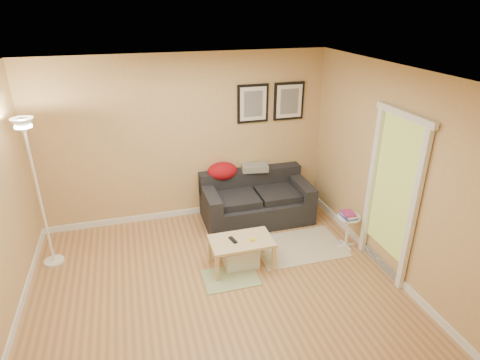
% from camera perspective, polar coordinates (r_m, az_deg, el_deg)
% --- Properties ---
extents(floor, '(4.50, 4.50, 0.00)m').
position_cam_1_polar(floor, '(5.14, -3.41, -15.28)').
color(floor, '#B6814E').
rests_on(floor, ground).
extents(ceiling, '(4.50, 4.50, 0.00)m').
position_cam_1_polar(ceiling, '(4.03, -4.34, 14.62)').
color(ceiling, white).
rests_on(ceiling, wall_back).
extents(wall_back, '(4.50, 0.00, 4.50)m').
position_cam_1_polar(wall_back, '(6.26, -7.80, 5.68)').
color(wall_back, tan).
rests_on(wall_back, ground).
extents(wall_front, '(4.50, 0.00, 4.50)m').
position_cam_1_polar(wall_front, '(2.84, 5.48, -19.70)').
color(wall_front, tan).
rests_on(wall_front, ground).
extents(wall_right, '(0.00, 4.00, 4.00)m').
position_cam_1_polar(wall_right, '(5.32, 20.55, 0.91)').
color(wall_right, tan).
rests_on(wall_right, ground).
extents(baseboard_back, '(4.50, 0.02, 0.10)m').
position_cam_1_polar(baseboard_back, '(6.75, -7.19, -4.46)').
color(baseboard_back, white).
rests_on(baseboard_back, ground).
extents(baseboard_left, '(0.02, 4.00, 0.10)m').
position_cam_1_polar(baseboard_left, '(5.25, -29.26, -17.33)').
color(baseboard_left, white).
rests_on(baseboard_left, ground).
extents(baseboard_right, '(0.02, 4.00, 0.10)m').
position_cam_1_polar(baseboard_right, '(5.90, 18.69, -10.32)').
color(baseboard_right, white).
rests_on(baseboard_right, ground).
extents(sofa, '(1.70, 0.90, 0.75)m').
position_cam_1_polar(sofa, '(6.41, 2.38, -2.63)').
color(sofa, black).
rests_on(sofa, ground).
extents(red_throw, '(0.48, 0.36, 0.28)m').
position_cam_1_polar(red_throw, '(6.41, -2.52, 1.28)').
color(red_throw, maroon).
rests_on(red_throw, sofa).
extents(plaid_throw, '(0.45, 0.32, 0.10)m').
position_cam_1_polar(plaid_throw, '(6.53, 2.10, 1.80)').
color(plaid_throw, tan).
rests_on(plaid_throw, sofa).
extents(framed_print_left, '(0.50, 0.04, 0.60)m').
position_cam_1_polar(framed_print_left, '(6.33, 1.84, 10.81)').
color(framed_print_left, black).
rests_on(framed_print_left, wall_back).
extents(framed_print_right, '(0.50, 0.04, 0.60)m').
position_cam_1_polar(framed_print_right, '(6.54, 6.95, 11.07)').
color(framed_print_right, black).
rests_on(framed_print_right, wall_back).
extents(area_rug, '(1.25, 0.85, 0.01)m').
position_cam_1_polar(area_rug, '(5.94, 8.39, -9.35)').
color(area_rug, beige).
rests_on(area_rug, ground).
extents(green_runner, '(0.70, 0.50, 0.01)m').
position_cam_1_polar(green_runner, '(5.31, -1.35, -13.70)').
color(green_runner, '#668C4C').
rests_on(green_runner, ground).
extents(coffee_table, '(0.90, 0.66, 0.41)m').
position_cam_1_polar(coffee_table, '(5.40, 0.18, -10.34)').
color(coffee_table, '#DAC385').
rests_on(coffee_table, ground).
extents(remote_control, '(0.09, 0.17, 0.02)m').
position_cam_1_polar(remote_control, '(5.27, -1.02, -8.52)').
color(remote_control, black).
rests_on(remote_control, coffee_table).
extents(tape_roll, '(0.07, 0.07, 0.03)m').
position_cam_1_polar(tape_roll, '(5.27, 1.73, -8.45)').
color(tape_roll, yellow).
rests_on(tape_roll, coffee_table).
extents(storage_bin, '(0.46, 0.34, 0.29)m').
position_cam_1_polar(storage_bin, '(5.46, 0.08, -10.69)').
color(storage_bin, white).
rests_on(storage_bin, ground).
extents(side_table, '(0.32, 0.32, 0.49)m').
position_cam_1_polar(side_table, '(5.97, 14.99, -7.09)').
color(side_table, white).
rests_on(side_table, ground).
extents(book_stack, '(0.19, 0.24, 0.07)m').
position_cam_1_polar(book_stack, '(5.81, 15.20, -4.78)').
color(book_stack, '#2F3F8E').
rests_on(book_stack, side_table).
extents(floor_lamp, '(0.26, 0.26, 2.03)m').
position_cam_1_polar(floor_lamp, '(5.68, -26.56, -2.49)').
color(floor_lamp, white).
rests_on(floor_lamp, ground).
extents(doorway, '(0.12, 1.01, 2.13)m').
position_cam_1_polar(doorway, '(5.30, 20.60, -2.50)').
color(doorway, white).
rests_on(doorway, ground).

